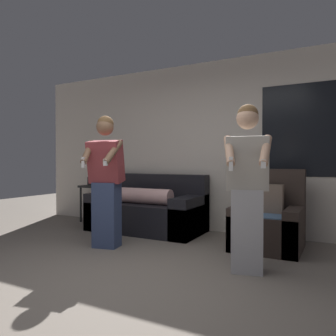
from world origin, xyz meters
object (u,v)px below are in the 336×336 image
Objects in this scene: couch at (147,211)px; person_left at (106,181)px; person_right at (247,187)px; armchair at (268,222)px; side_table at (96,191)px.

person_left is at bearing -86.86° from couch.
person_left is at bearing 177.05° from person_right.
person_left is 1.01× the size of person_right.
couch is 1.79× the size of armchair.
couch is 1.08× the size of person_right.
couch reaches higher than side_table.
side_table is at bearing 134.23° from person_left.
person_left is at bearing -45.77° from side_table.
armchair reaches higher than couch.
armchair is 1.18m from person_right.
side_table is at bearing 155.44° from person_right.
armchair reaches higher than side_table.
armchair is at bearing -7.12° from side_table.
couch is 1.30m from side_table.
side_table is (-3.18, 0.40, 0.23)m from armchair.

